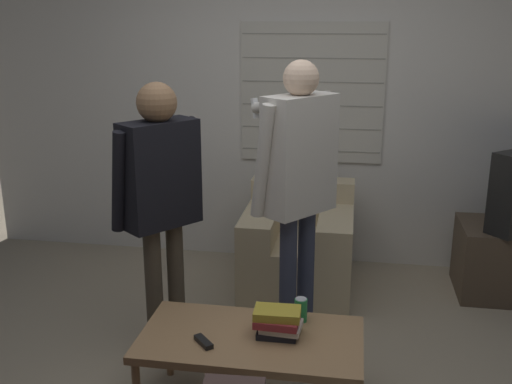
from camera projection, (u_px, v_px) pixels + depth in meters
The scene contains 8 objects.
wall_back at pixel (295, 104), 4.70m from camera, with size 5.20×0.08×2.55m.
armchair_beige at pixel (299, 247), 4.39m from camera, with size 0.78×0.84×0.76m.
coffee_table at pixel (251, 343), 2.95m from camera, with size 1.09×0.58×0.43m.
person_left_standing at pixel (160, 187), 3.36m from camera, with size 0.48×0.76×1.61m.
person_right_standing at pixel (297, 174), 3.34m from camera, with size 0.58×0.82×1.72m.
book_stack at pixel (278, 322), 2.93m from camera, with size 0.24×0.18×0.14m.
soda_can at pixel (301, 310), 3.07m from camera, with size 0.07×0.07×0.13m.
spare_remote at pixel (204, 342), 2.86m from camera, with size 0.12×0.12×0.02m.
Camera 1 is at (0.48, -2.66, 1.94)m, focal length 42.00 mm.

